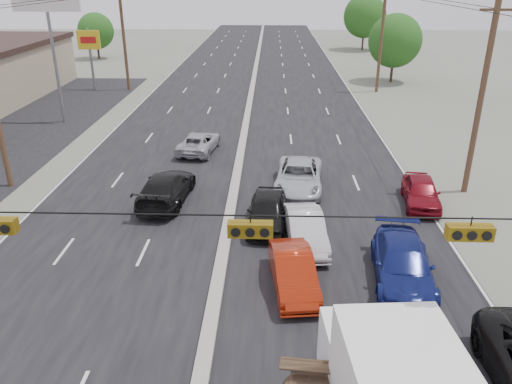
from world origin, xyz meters
TOP-DOWN VIEW (x-y plane):
  - road_surface at (0.00, 30.00)m, footprint 20.00×160.00m
  - center_median at (0.00, 30.00)m, footprint 0.50×160.00m
  - parking_lot at (-17.00, 25.00)m, footprint 10.00×42.00m
  - utility_pole_left_c at (-12.50, 40.00)m, footprint 1.60×0.30m
  - utility_pole_right_b at (12.50, 15.00)m, footprint 1.60×0.30m
  - utility_pole_right_c at (12.50, 40.00)m, footprint 1.60×0.30m
  - traffic_signals at (1.40, 0.00)m, footprint 25.00×0.30m
  - pole_sign_billboard at (-14.50, 28.00)m, footprint 5.00×0.25m
  - pole_sign_far at (-16.00, 40.00)m, footprint 2.20×0.25m
  - tree_left_far at (-22.00, 60.00)m, footprint 4.80×4.80m
  - tree_right_mid at (15.00, 45.00)m, footprint 5.60×5.60m
  - tree_right_far at (16.00, 70.00)m, footprint 6.40×6.40m
  - red_sedan at (2.85, 5.60)m, footprint 1.92×4.34m
  - queue_car_a at (1.82, 10.69)m, footprint 2.03×4.47m
  - queue_car_b at (3.50, 8.89)m, footprint 1.86×4.44m
  - queue_car_c at (3.50, 14.99)m, footprint 2.94×5.56m
  - queue_car_d at (7.00, 6.16)m, footprint 2.72×5.45m
  - queue_car_e at (9.60, 13.17)m, footprint 2.20×4.35m
  - oncoming_near at (-3.38, 13.17)m, footprint 2.58×5.46m
  - oncoming_far at (-2.77, 21.12)m, footprint 2.70×4.84m

SIDE VIEW (x-z plane):
  - road_surface at x=0.00m, z-range -0.01..0.01m
  - parking_lot at x=-17.00m, z-range -0.01..0.01m
  - center_median at x=0.00m, z-range 0.00..0.20m
  - oncoming_far at x=-2.77m, z-range 0.00..1.28m
  - red_sedan at x=2.85m, z-range 0.00..1.38m
  - queue_car_e at x=9.60m, z-range 0.00..1.42m
  - queue_car_b at x=3.50m, z-range 0.00..1.43m
  - queue_car_a at x=1.82m, z-range 0.00..1.49m
  - queue_car_c at x=3.50m, z-range 0.00..1.49m
  - queue_car_d at x=7.00m, z-range 0.00..1.52m
  - oncoming_near at x=-3.38m, z-range 0.00..1.54m
  - tree_left_far at x=-22.00m, z-range 0.66..6.78m
  - tree_right_mid at x=15.00m, z-range 0.77..7.91m
  - pole_sign_far at x=-16.00m, z-range 1.41..7.41m
  - tree_right_far at x=16.00m, z-range 0.88..9.04m
  - utility_pole_left_c at x=-12.50m, z-range 0.11..10.11m
  - utility_pole_right_b at x=12.50m, z-range 0.11..10.11m
  - utility_pole_right_c at x=12.50m, z-range 0.11..10.11m
  - traffic_signals at x=1.40m, z-range 5.22..5.77m
  - pole_sign_billboard at x=-14.50m, z-range 3.37..14.37m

